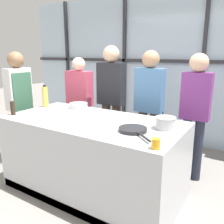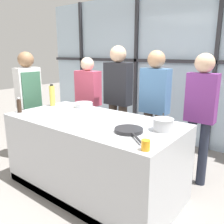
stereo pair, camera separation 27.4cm
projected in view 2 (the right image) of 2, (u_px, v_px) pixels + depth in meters
ground_plane at (94, 188)px, 3.04m from camera, size 18.00×18.00×0.00m
back_window_wall at (172, 68)px, 4.39m from camera, size 6.40×0.10×2.80m
demo_island at (93, 155)px, 2.93m from camera, size 2.14×1.05×0.92m
chef at (29, 98)px, 3.74m from camera, size 0.24×0.38×1.71m
spectator_far_left at (88, 99)px, 4.12m from camera, size 0.45×0.23×1.62m
spectator_center_left at (118, 96)px, 3.71m from camera, size 0.43×0.25×1.79m
spectator_center_right at (154, 103)px, 3.34m from camera, size 0.41×0.24×1.72m
spectator_far_right at (200, 110)px, 2.96m from camera, size 0.37×0.24×1.69m
frying_pan at (129, 130)px, 2.35m from camera, size 0.44×0.39×0.04m
saucepan at (163, 124)px, 2.39m from camera, size 0.24×0.37×0.12m
white_plate at (63, 114)px, 3.03m from camera, size 0.25×0.25×0.01m
mixing_bowl at (84, 105)px, 3.43m from camera, size 0.26×0.26×0.07m
oil_bottle at (52, 96)px, 3.50m from camera, size 0.08×0.08×0.32m
pepper_grinder at (19, 106)px, 3.11m from camera, size 0.06×0.06×0.20m
juice_glass_near at (146, 145)px, 1.91m from camera, size 0.07×0.07×0.09m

